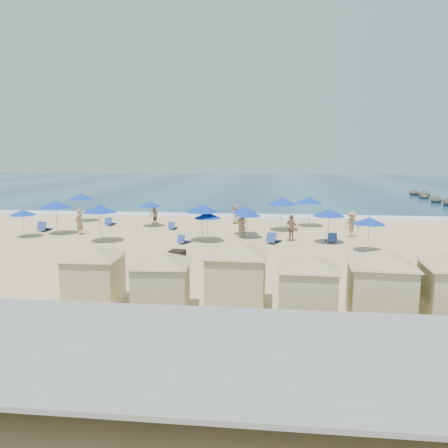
{
  "coord_description": "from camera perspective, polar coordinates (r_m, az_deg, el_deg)",
  "views": [
    {
      "loc": [
        3.99,
        -25.04,
        5.95
      ],
      "look_at": [
        0.96,
        3.0,
        1.29
      ],
      "focal_mm": 35.0,
      "sensor_mm": 36.0,
      "label": 1
    }
  ],
  "objects": [
    {
      "name": "umbrella_4",
      "position": [
        35.49,
        -9.69,
        2.6
      ],
      "size": [
        1.87,
        1.87,
        2.13
      ],
      "color": "#A5A8AD",
      "rests_on": "ground"
    },
    {
      "name": "umbrella_5",
      "position": [
        29.06,
        -2.87,
        2.06
      ],
      "size": [
        2.29,
        2.29,
        2.6
      ],
      "color": "#A5A8AD",
      "rests_on": "ground"
    },
    {
      "name": "umbrella_12",
      "position": [
        27.37,
        18.44,
        0.39
      ],
      "size": [
        1.93,
        1.93,
        2.2
      ],
      "color": "#A5A8AD",
      "rests_on": "ground"
    },
    {
      "name": "trash_bin",
      "position": [
        23.6,
        -6.14,
        -4.33
      ],
      "size": [
        0.88,
        0.88,
        0.76
      ],
      "primitive_type": "cube",
      "rotation": [
        0.0,
        0.0,
        -0.19
      ],
      "color": "black",
      "rests_on": "ground"
    },
    {
      "name": "beach_chair_4",
      "position": [
        29.0,
        6.45,
        -1.99
      ],
      "size": [
        1.11,
        1.52,
        0.76
      ],
      "color": "navy",
      "rests_on": "ground"
    },
    {
      "name": "beachgoer_2",
      "position": [
        29.84,
        8.74,
        -0.48
      ],
      "size": [
        1.03,
        1.08,
        1.8
      ],
      "primitive_type": "imported",
      "rotation": [
        0.0,
        0.0,
        5.44
      ],
      "color": "#A3765A",
      "rests_on": "ground"
    },
    {
      "name": "beach_chair_1",
      "position": [
        37.06,
        -14.68,
        0.21
      ],
      "size": [
        0.57,
        1.26,
        0.69
      ],
      "color": "navy",
      "rests_on": "ground"
    },
    {
      "name": "cabana_3",
      "position": [
        15.76,
        10.79,
        -7.05
      ],
      "size": [
        4.28,
        4.28,
        2.69
      ],
      "color": "#C9BD8A",
      "rests_on": "ground"
    },
    {
      "name": "umbrella_11",
      "position": [
        29.25,
        13.53,
        1.45
      ],
      "size": [
        2.07,
        2.07,
        2.36
      ],
      "color": "#A5A8AD",
      "rests_on": "ground"
    },
    {
      "name": "beach_chair_5",
      "position": [
        29.89,
        13.86,
        -1.9
      ],
      "size": [
        0.66,
        1.33,
        0.71
      ],
      "color": "navy",
      "rests_on": "ground"
    },
    {
      "name": "beach_chair_0",
      "position": [
        35.93,
        -22.44,
        -0.44
      ],
      "size": [
        0.73,
        1.45,
        0.78
      ],
      "color": "navy",
      "rests_on": "ground"
    },
    {
      "name": "cabana_4",
      "position": [
        16.36,
        19.81,
        -6.47
      ],
      "size": [
        4.55,
        4.55,
        2.86
      ],
      "color": "#C9BD8A",
      "rests_on": "ground"
    },
    {
      "name": "umbrella_3",
      "position": [
        30.0,
        -15.94,
        1.96
      ],
      "size": [
        2.29,
        2.29,
        2.61
      ],
      "color": "#A5A8AD",
      "rests_on": "ground"
    },
    {
      "name": "beachgoer_3",
      "position": [
        31.94,
        16.38,
        -0.02
      ],
      "size": [
        1.41,
        1.23,
        1.9
      ],
      "primitive_type": "imported",
      "rotation": [
        0.0,
        0.0,
        0.53
      ],
      "color": "#A3765A",
      "rests_on": "ground"
    },
    {
      "name": "umbrella_2",
      "position": [
        39.55,
        -18.19,
        3.43
      ],
      "size": [
        2.2,
        2.2,
        2.5
      ],
      "color": "#A5A8AD",
      "rests_on": "ground"
    },
    {
      "name": "beachgoer_4",
      "position": [
        36.48,
        1.54,
        1.28
      ],
      "size": [
        0.94,
        0.91,
        1.62
      ],
      "primitive_type": "imported",
      "rotation": [
        0.0,
        0.0,
        5.57
      ],
      "color": "#A3765A",
      "rests_on": "ground"
    },
    {
      "name": "beach_chair_3",
      "position": [
        28.89,
        -5.3,
        -2.11
      ],
      "size": [
        0.89,
        1.24,
        0.62
      ],
      "color": "navy",
      "rests_on": "ground"
    },
    {
      "name": "beachgoer_1",
      "position": [
        36.8,
        -9.08,
        1.19
      ],
      "size": [
        0.96,
        0.91,
        1.57
      ],
      "primitive_type": "imported",
      "rotation": [
        0.0,
        0.0,
        5.71
      ],
      "color": "#A3765A",
      "rests_on": "ground"
    },
    {
      "name": "beach_chair_2",
      "position": [
        34.17,
        -6.74,
        -0.35
      ],
      "size": [
        0.58,
        1.15,
        0.61
      ],
      "color": "navy",
      "rests_on": "ground"
    },
    {
      "name": "umbrella_7",
      "position": [
        31.45,
        2.6,
        1.84
      ],
      "size": [
        1.86,
        1.86,
        2.11
      ],
      "color": "#A5A8AD",
      "rests_on": "ground"
    },
    {
      "name": "seawall",
      "position": [
        13.31,
        -12.2,
        -14.3
      ],
      "size": [
        160.0,
        6.1,
        1.22
      ],
      "color": "gray",
      "rests_on": "ground"
    },
    {
      "name": "umbrella_9",
      "position": [
        35.62,
        11.09,
        3.07
      ],
      "size": [
        2.17,
        2.17,
        2.47
      ],
      "color": "#A5A8AD",
      "rests_on": "ground"
    },
    {
      "name": "surf_line",
      "position": [
        41.16,
        0.55,
        1.12
      ],
      "size": [
        160.0,
        2.5,
        0.08
      ],
      "primitive_type": "cube",
      "color": "white",
      "rests_on": "ground"
    },
    {
      "name": "ocean",
      "position": [
        80.36,
        3.32,
        5.14
      ],
      "size": [
        160.0,
        80.0,
        0.06
      ],
      "primitive_type": "cube",
      "color": "navy",
      "rests_on": "ground"
    },
    {
      "name": "cabana_0",
      "position": [
        17.78,
        -16.64,
        -5.46
      ],
      "size": [
        4.22,
        4.22,
        2.65
      ],
      "color": "#C9BD8A",
      "rests_on": "ground"
    },
    {
      "name": "beachgoer_5",
      "position": [
        30.73,
        2.37,
        -0.15
      ],
      "size": [
        0.76,
        0.67,
        1.74
      ],
      "primitive_type": "imported",
      "rotation": [
        0.0,
        0.0,
        0.52
      ],
      "color": "#A3765A",
      "rests_on": "ground"
    },
    {
      "name": "umbrella_10",
      "position": [
        33.24,
        7.6,
        2.98
      ],
      "size": [
        2.32,
        2.32,
        2.64
      ],
      "color": "#A5A8AD",
      "rests_on": "ground"
    },
    {
      "name": "cabana_2",
      "position": [
        16.62,
        1.63,
        -5.5
      ],
      "size": [
        4.68,
        4.68,
        2.94
      ],
      "color": "#C9BD8A",
      "rests_on": "ground"
    },
    {
      "name": "umbrella_0",
      "position": [
        33.88,
        -21.14,
        2.41
      ],
      "size": [
        2.24,
        2.24,
        2.55
      ],
      "color": "#A5A8AD",
      "rests_on": "ground"
    },
    {
      "name": "beachgoer_0",
      "position": [
        33.39,
        -18.38,
        0.28
      ],
      "size": [
        0.57,
        0.76,
        1.9
      ],
      "primitive_type": "imported",
      "rotation": [
        0.0,
        0.0,
        4.53
      ],
      "color": "#A3765A",
      "rests_on": "ground"
    },
    {
      "name": "umbrella_1",
      "position": [
        33.65,
        -24.82,
        1.37
      ],
      "size": [
        1.79,
        1.79,
        2.04
      ],
      "color": "#A5A8AD",
      "rests_on": "ground"
    },
    {
      "name": "ground",
      "position": [
        26.04,
        -2.81,
        -3.84
      ],
      "size": [
        160.0,
        160.0,
        0.0
      ],
      "primitive_type": "plane",
      "color": "#D0B684",
      "rests_on": "ground"
    },
    {
      "name": "umbrella_8",
      "position": [
        30.26,
        3.14,
        1.42
      ],
      "size": [
        1.79,
        1.79,
        2.04
      ],
      "color": "#A5A8AD",
      "rests_on": "ground"
    },
    {
      "name": "cabana_1",
      "position": [
        16.28,
        -8.23,
        -6.55
      ],
      "size": [
        4.19,
        4.19,
        2.64
      ],
      "color": "#C9BD8A",
      "rests_on": "ground"
    },
    {
      "name": "umbrella_6",
      "position": [
        28.86,
        -2.16,
        1.14
      ],
      "size": [
        1.84,
        1.84,
        2.09
      ],
      "color": "#A5A8AD",
      "rests_on": "ground"
    }
  ]
}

